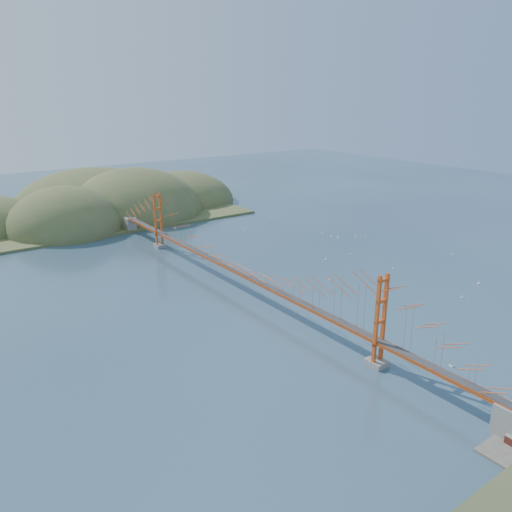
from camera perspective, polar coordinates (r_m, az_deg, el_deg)
ground at (r=83.67m, az=-2.05°, el=-3.87°), size 320.00×320.00×0.00m
bridge at (r=81.45m, az=-2.18°, el=0.74°), size 2.20×94.40×12.00m
far_headlands at (r=144.02m, az=-16.73°, el=4.79°), size 84.00×58.00×25.00m
sailboat_12 at (r=122.89m, az=-9.27°, el=3.19°), size 0.63×0.53×0.73m
sailboat_2 at (r=94.08m, az=24.08°, el=-2.87°), size 0.60×0.51×0.70m
sailboat_3 at (r=119.85m, az=-1.27°, el=3.04°), size 0.53×0.47×0.61m
sailboat_8 at (r=115.73m, az=11.33°, el=2.14°), size 0.58×0.48×0.68m
sailboat_5 at (r=109.07m, az=21.55°, el=0.22°), size 0.64×0.64×0.71m
sailboat_6 at (r=86.78m, az=22.47°, el=-4.38°), size 0.64×0.64×0.67m
sailboat_4 at (r=114.93m, az=9.34°, el=2.14°), size 0.55×0.63×0.71m
sailboat_7 at (r=115.50m, az=8.65°, el=2.26°), size 0.63×0.53×0.72m
sailboat_13 at (r=96.58m, az=15.35°, el=-1.39°), size 0.50×0.45×0.56m
sailboat_1 at (r=103.36m, az=10.77°, el=0.25°), size 0.71×0.71×0.75m
sailboat_17 at (r=117.85m, az=7.58°, el=2.63°), size 0.62×0.53×0.72m
sailboat_10 at (r=65.73m, az=21.40°, el=-11.56°), size 0.46×0.57×0.67m
sailboat_9 at (r=117.29m, az=12.42°, el=2.27°), size 0.47×0.50×0.57m
sailboat_15 at (r=133.00m, az=1.86°, el=4.56°), size 0.51×0.60×0.69m
sailboat_16 at (r=99.26m, az=7.99°, el=-0.36°), size 0.61×0.61×0.67m
sailboat_0 at (r=89.01m, az=8.46°, el=-2.58°), size 0.52×0.61×0.70m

